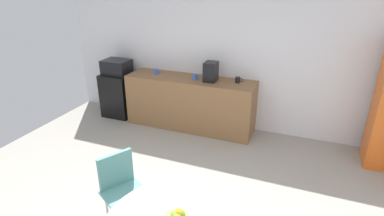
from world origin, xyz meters
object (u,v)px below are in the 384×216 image
object	(u,v)px
chair_teal	(121,183)
mug_green	(156,71)
mug_white	(238,80)
mug_red	(195,77)
mini_fridge	(119,94)
microwave	(117,67)
coffee_maker	(211,72)

from	to	relation	value
chair_teal	mug_green	distance (m)	2.67
chair_teal	mug_white	world-z (taller)	mug_white
mug_green	mug_red	bearing A→B (deg)	-3.15
mini_fridge	mug_red	world-z (taller)	mug_red
mini_fridge	mug_white	xyz separation A→B (m)	(2.27, 0.08, 0.54)
mug_white	chair_teal	bearing A→B (deg)	-103.01
mug_white	mug_green	size ratio (longest dim) A/B	1.00
microwave	mug_red	bearing A→B (deg)	-0.71
mini_fridge	chair_teal	xyz separation A→B (m)	(1.68, -2.47, 0.11)
mini_fridge	mug_green	bearing A→B (deg)	1.55
microwave	chair_teal	xyz separation A→B (m)	(1.68, -2.47, -0.43)
chair_teal	microwave	bearing A→B (deg)	124.32
mug_green	coffee_maker	world-z (taller)	coffee_maker
mini_fridge	microwave	distance (m)	0.54
microwave	mug_green	xyz separation A→B (m)	(0.81, 0.02, -0.00)
microwave	mini_fridge	bearing A→B (deg)	0.00
mini_fridge	coffee_maker	bearing A→B (deg)	0.00
coffee_maker	mug_red	bearing A→B (deg)	-175.85
microwave	coffee_maker	distance (m)	1.83
mug_white	mug_green	world-z (taller)	same
mini_fridge	mug_green	size ratio (longest dim) A/B	6.38
chair_teal	mug_white	size ratio (longest dim) A/B	6.43
mini_fridge	microwave	bearing A→B (deg)	0.00
microwave	mug_white	distance (m)	2.27
mug_white	microwave	bearing A→B (deg)	-178.08
chair_teal	coffee_maker	distance (m)	2.53
mug_white	coffee_maker	world-z (taller)	coffee_maker
mini_fridge	chair_teal	distance (m)	2.99
chair_teal	mug_red	bearing A→B (deg)	92.82
mug_red	mini_fridge	bearing A→B (deg)	179.29
mug_green	mug_red	world-z (taller)	same
microwave	coffee_maker	xyz separation A→B (m)	(1.83, 0.00, 0.11)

